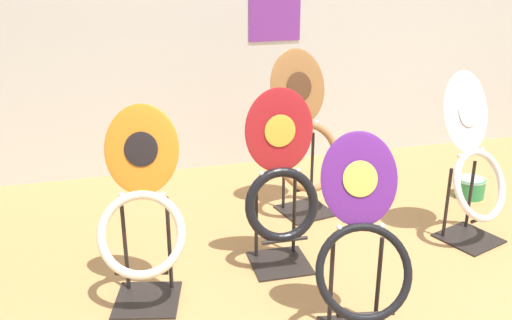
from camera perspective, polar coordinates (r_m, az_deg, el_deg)
toilet_seat_display_orange_sun at (r=2.47m, az=-11.32°, el=-5.24°), size 0.42×0.41×0.86m
toilet_seat_display_white_plain at (r=3.15m, az=20.94°, el=-0.29°), size 0.45×0.41×0.89m
toilet_seat_display_woodgrain at (r=3.27m, az=4.91°, el=2.20°), size 0.45×0.39×0.95m
toilet_seat_display_purple_note at (r=2.26m, az=10.53°, el=-9.06°), size 0.41×0.39×0.82m
toilet_seat_display_crimson_swirl at (r=2.70m, az=2.51°, el=-3.05°), size 0.36×0.29×0.88m
paint_can at (r=3.82m, az=20.61°, el=-2.51°), size 0.18×0.18×0.12m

